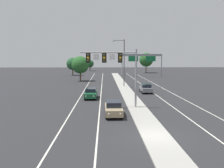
{
  "coord_description": "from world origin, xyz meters",
  "views": [
    {
      "loc": [
        -4.12,
        -17.76,
        6.36
      ],
      "look_at": [
        -3.2,
        9.53,
        3.2
      ],
      "focal_mm": 37.04,
      "sensor_mm": 36.0,
      "label": 1
    }
  ],
  "objects_px": {
    "overhead_signal_mast": "(116,65)",
    "tree_far_right_c": "(146,60)",
    "highway_sign_gantry": "(142,58)",
    "car_oncoming_tan": "(113,108)",
    "car_receding_grey": "(146,88)",
    "tree_far_left_c": "(90,64)",
    "tree_far_left_a": "(80,65)",
    "car_oncoming_green": "(91,93)",
    "tree_far_left_b": "(73,64)",
    "street_lamp_median": "(123,60)"
  },
  "relations": [
    {
      "from": "car_oncoming_tan",
      "to": "car_receding_grey",
      "type": "bearing_deg",
      "value": 68.27
    },
    {
      "from": "tree_far_left_c",
      "to": "tree_far_left_a",
      "type": "bearing_deg",
      "value": -89.6
    },
    {
      "from": "tree_far_left_a",
      "to": "tree_far_right_c",
      "type": "distance_m",
      "value": 40.09
    },
    {
      "from": "street_lamp_median",
      "to": "overhead_signal_mast",
      "type": "bearing_deg",
      "value": -96.88
    },
    {
      "from": "tree_far_left_a",
      "to": "tree_far_left_c",
      "type": "bearing_deg",
      "value": 90.4
    },
    {
      "from": "tree_far_right_c",
      "to": "tree_far_left_c",
      "type": "bearing_deg",
      "value": 147.82
    },
    {
      "from": "car_oncoming_tan",
      "to": "car_receding_grey",
      "type": "relative_size",
      "value": 1.0
    },
    {
      "from": "tree_far_left_c",
      "to": "tree_far_right_c",
      "type": "height_order",
      "value": "tree_far_right_c"
    },
    {
      "from": "car_oncoming_tan",
      "to": "tree_far_left_b",
      "type": "height_order",
      "value": "tree_far_left_b"
    },
    {
      "from": "street_lamp_median",
      "to": "car_oncoming_tan",
      "type": "height_order",
      "value": "street_lamp_median"
    },
    {
      "from": "car_oncoming_green",
      "to": "tree_far_left_a",
      "type": "relative_size",
      "value": 0.67
    },
    {
      "from": "street_lamp_median",
      "to": "car_oncoming_tan",
      "type": "xyz_separation_m",
      "value": [
        -3.05,
        -24.75,
        -4.97
      ]
    },
    {
      "from": "car_receding_grey",
      "to": "tree_far_right_c",
      "type": "distance_m",
      "value": 54.38
    },
    {
      "from": "car_oncoming_tan",
      "to": "car_receding_grey",
      "type": "distance_m",
      "value": 17.5
    },
    {
      "from": "car_oncoming_green",
      "to": "car_receding_grey",
      "type": "distance_m",
      "value": 11.03
    },
    {
      "from": "tree_far_left_b",
      "to": "tree_far_left_c",
      "type": "bearing_deg",
      "value": 80.92
    },
    {
      "from": "car_receding_grey",
      "to": "tree_far_left_c",
      "type": "xyz_separation_m",
      "value": [
        -14.22,
        68.37,
        2.56
      ]
    },
    {
      "from": "tree_far_left_a",
      "to": "tree_far_right_c",
      "type": "height_order",
      "value": "tree_far_right_c"
    },
    {
      "from": "street_lamp_median",
      "to": "car_oncoming_tan",
      "type": "relative_size",
      "value": 2.23
    },
    {
      "from": "overhead_signal_mast",
      "to": "tree_far_right_c",
      "type": "distance_m",
      "value": 67.89
    },
    {
      "from": "street_lamp_median",
      "to": "tree_far_left_b",
      "type": "bearing_deg",
      "value": 115.07
    },
    {
      "from": "overhead_signal_mast",
      "to": "car_oncoming_green",
      "type": "height_order",
      "value": "overhead_signal_mast"
    },
    {
      "from": "highway_sign_gantry",
      "to": "tree_far_left_c",
      "type": "xyz_separation_m",
      "value": [
        -19.06,
        34.11,
        -2.78
      ]
    },
    {
      "from": "car_receding_grey",
      "to": "tree_far_left_b",
      "type": "relative_size",
      "value": 0.72
    },
    {
      "from": "street_lamp_median",
      "to": "tree_far_left_a",
      "type": "height_order",
      "value": "street_lamp_median"
    },
    {
      "from": "car_oncoming_green",
      "to": "tree_far_left_b",
      "type": "xyz_separation_m",
      "value": [
        -9.04,
        46.44,
        3.27
      ]
    },
    {
      "from": "car_receding_grey",
      "to": "tree_far_right_c",
      "type": "height_order",
      "value": "tree_far_right_c"
    },
    {
      "from": "overhead_signal_mast",
      "to": "tree_far_left_c",
      "type": "height_order",
      "value": "overhead_signal_mast"
    },
    {
      "from": "car_oncoming_green",
      "to": "tree_far_right_c",
      "type": "height_order",
      "value": "tree_far_right_c"
    },
    {
      "from": "car_oncoming_tan",
      "to": "car_oncoming_green",
      "type": "bearing_deg",
      "value": 105.99
    },
    {
      "from": "tree_far_right_c",
      "to": "tree_far_left_b",
      "type": "relative_size",
      "value": 1.31
    },
    {
      "from": "car_oncoming_tan",
      "to": "tree_far_left_a",
      "type": "height_order",
      "value": "tree_far_left_a"
    },
    {
      "from": "street_lamp_median",
      "to": "car_receding_grey",
      "type": "xyz_separation_m",
      "value": [
        3.43,
        -8.49,
        -4.97
      ]
    },
    {
      "from": "overhead_signal_mast",
      "to": "car_receding_grey",
      "type": "relative_size",
      "value": 1.6
    },
    {
      "from": "overhead_signal_mast",
      "to": "highway_sign_gantry",
      "type": "xyz_separation_m",
      "value": [
        10.83,
        47.0,
        0.68
      ]
    },
    {
      "from": "tree_far_left_c",
      "to": "tree_far_left_b",
      "type": "xyz_separation_m",
      "value": [
        -4.39,
        -27.43,
        0.71
      ]
    },
    {
      "from": "tree_far_left_b",
      "to": "car_oncoming_tan",
      "type": "bearing_deg",
      "value": -78.03
    },
    {
      "from": "car_receding_grey",
      "to": "tree_far_left_b",
      "type": "xyz_separation_m",
      "value": [
        -18.61,
        40.94,
        3.27
      ]
    },
    {
      "from": "car_oncoming_green",
      "to": "highway_sign_gantry",
      "type": "height_order",
      "value": "highway_sign_gantry"
    },
    {
      "from": "street_lamp_median",
      "to": "car_oncoming_green",
      "type": "xyz_separation_m",
      "value": [
        -6.13,
        -14.0,
        -4.97
      ]
    },
    {
      "from": "car_receding_grey",
      "to": "overhead_signal_mast",
      "type": "bearing_deg",
      "value": -115.16
    },
    {
      "from": "car_receding_grey",
      "to": "highway_sign_gantry",
      "type": "relative_size",
      "value": 0.34
    },
    {
      "from": "overhead_signal_mast",
      "to": "car_receding_grey",
      "type": "distance_m",
      "value": 14.83
    },
    {
      "from": "tree_far_left_b",
      "to": "tree_far_left_a",
      "type": "bearing_deg",
      "value": -76.74
    },
    {
      "from": "overhead_signal_mast",
      "to": "street_lamp_median",
      "type": "distance_m",
      "value": 21.39
    },
    {
      "from": "highway_sign_gantry",
      "to": "overhead_signal_mast",
      "type": "bearing_deg",
      "value": -102.98
    },
    {
      "from": "car_receding_grey",
      "to": "tree_far_left_a",
      "type": "height_order",
      "value": "tree_far_left_a"
    },
    {
      "from": "highway_sign_gantry",
      "to": "tree_far_left_a",
      "type": "bearing_deg",
      "value": -144.57
    },
    {
      "from": "car_oncoming_tan",
      "to": "tree_far_left_c",
      "type": "relative_size",
      "value": 0.87
    },
    {
      "from": "car_oncoming_tan",
      "to": "tree_far_right_c",
      "type": "xyz_separation_m",
      "value": [
        16.2,
        69.57,
        4.56
      ]
    }
  ]
}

